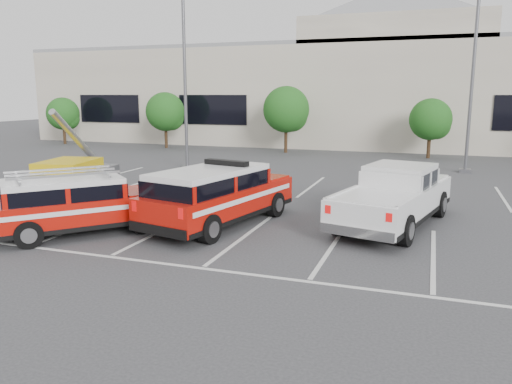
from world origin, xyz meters
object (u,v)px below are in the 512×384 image
tree_mid_left (288,111)px  tree_mid_right (432,121)px  convention_building (375,89)px  light_pole_mid (473,76)px  fire_chief_suv (218,200)px  utility_rig (65,183)px  tree_far_left (64,115)px  ladder_suv (78,209)px  white_pickup (394,202)px  light_pole_left (185,77)px  tree_left (167,113)px

tree_mid_left → tree_mid_right: size_ratio=1.21×
convention_building → tree_mid_right: (4.91, -9.82, -2.22)m
light_pole_mid → tree_mid_left: bearing=153.1°
fire_chief_suv → utility_rig: utility_rig is taller
light_pole_mid → fire_chief_suv: light_pole_mid is taller
utility_rig → tree_far_left: bearing=119.3°
light_pole_mid → ladder_suv: (-11.93, -17.23, -4.40)m
white_pickup → utility_rig: 12.76m
tree_mid_left → utility_rig: size_ratio=1.02×
light_pole_mid → utility_rig: size_ratio=2.15×
tree_mid_right → utility_rig: bearing=-125.2°
fire_chief_suv → ladder_suv: (-3.64, -2.35, -0.07)m
ladder_suv → utility_rig: 5.30m
light_pole_left → white_pickup: (12.13, -8.96, -4.41)m
convention_building → light_pole_left: 21.49m
tree_left → tree_mid_left: tree_mid_left is taller
tree_far_left → utility_rig: (16.29, -19.46, -1.76)m
utility_rig → tree_mid_right: bearing=44.2°
tree_far_left → light_pole_mid: (31.91, -6.05, 2.68)m
tree_left → fire_chief_suv: bearing=-56.9°
light_pole_left → fire_chief_suv: 13.49m
tree_far_left → ladder_suv: size_ratio=0.79×
ladder_suv → tree_mid_left: bearing=131.9°
tree_left → tree_mid_left: size_ratio=0.91×
tree_left → ladder_suv: tree_left is taller
tree_far_left → light_pole_left: (16.91, -10.05, 2.68)m
tree_far_left → utility_rig: size_ratio=0.84×
light_pole_left → light_pole_mid: 15.52m
tree_left → light_pole_left: light_pole_left is taller
fire_chief_suv → convention_building: bearing=99.8°
light_pole_left → tree_mid_right: bearing=37.5°
convention_building → tree_far_left: (-25.09, -9.82, -2.22)m
tree_far_left → white_pickup: bearing=-33.2°
tree_left → tree_mid_left: 10.00m
tree_left → tree_far_left: bearing=-180.0°
tree_mid_right → light_pole_left: light_pole_left is taller
convention_building → white_pickup: size_ratio=8.98×
tree_mid_left → white_pickup: (9.04, -19.00, -2.26)m
fire_chief_suv → utility_rig: bearing=-178.7°
white_pickup → utility_rig: (-12.75, -0.46, -0.04)m
light_pole_left → convention_building: bearing=67.6°
white_pickup → convention_building: bearing=111.2°
light_pole_mid → white_pickup: size_ratio=1.53×
convention_building → white_pickup: convention_building is taller
tree_mid_right → utility_rig: 23.87m
light_pole_left → utility_rig: size_ratio=2.15×
tree_mid_right → white_pickup: tree_mid_right is taller
light_pole_left → fire_chief_suv: bearing=-58.3°
convention_building → light_pole_left: size_ratio=5.86×
convention_building → ladder_suv: size_ratio=11.89×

